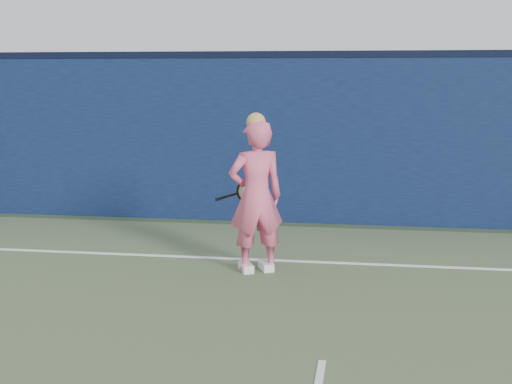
# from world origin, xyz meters

# --- Properties ---
(backstop_wall) EXTENTS (24.00, 0.40, 2.50)m
(backstop_wall) POSITION_xyz_m (0.00, 6.50, 1.25)
(backstop_wall) COLOR #0C1537
(backstop_wall) RESTS_ON ground
(wall_cap) EXTENTS (24.00, 0.42, 0.10)m
(wall_cap) POSITION_xyz_m (0.00, 6.50, 2.55)
(wall_cap) COLOR black
(wall_cap) RESTS_ON backstop_wall
(player) EXTENTS (0.76, 0.65, 1.84)m
(player) POSITION_xyz_m (-0.93, 3.53, 0.88)
(player) COLOR #DE5679
(player) RESTS_ON ground
(racket) EXTENTS (0.54, 0.17, 0.29)m
(racket) POSITION_xyz_m (-1.11, 3.89, 0.87)
(racket) COLOR black
(racket) RESTS_ON ground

